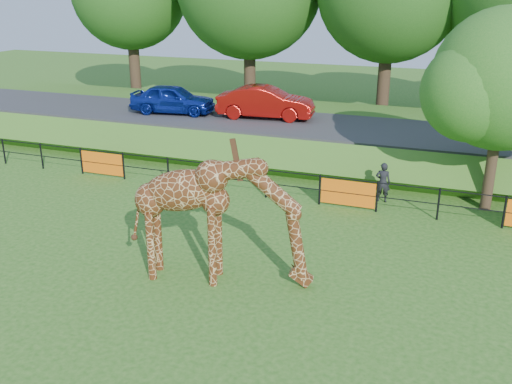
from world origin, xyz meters
TOP-DOWN VIEW (x-y plane):
  - ground at (0.00, 0.00)m, footprint 90.00×90.00m
  - giraffe at (0.96, 1.78)m, footprint 4.86×1.68m
  - perimeter_fence at (0.00, 8.00)m, footprint 28.07×0.10m
  - embankment at (0.00, 15.50)m, footprint 40.00×9.00m
  - road at (0.00, 14.00)m, footprint 40.00×5.00m
  - car_blue at (-6.89, 13.92)m, footprint 4.26×2.20m
  - car_red at (-2.31, 14.46)m, footprint 4.62×2.06m
  - visitor at (4.02, 9.08)m, footprint 0.54×0.37m
  - tree_east at (7.60, 9.63)m, footprint 5.40×4.71m

SIDE VIEW (x-z plane):
  - ground at x=0.00m, z-range 0.00..0.00m
  - perimeter_fence at x=0.00m, z-range 0.00..1.10m
  - embankment at x=0.00m, z-range 0.00..1.30m
  - visitor at x=4.02m, z-range 0.00..1.45m
  - road at x=0.00m, z-range 1.30..1.42m
  - giraffe at x=0.96m, z-range 0.00..3.41m
  - car_blue at x=-6.89m, z-range 1.42..2.81m
  - car_red at x=-2.31m, z-range 1.42..2.90m
  - tree_east at x=7.60m, z-range 0.90..7.66m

